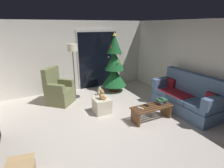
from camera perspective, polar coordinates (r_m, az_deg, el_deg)
The scene contains 17 objects.
ground_plane at distance 4.37m, azimuth -0.67°, elevation -14.07°, with size 7.00×7.00×0.00m, color #BCB2A8.
wall_back at distance 6.67m, azimuth -12.27°, elevation 8.58°, with size 5.72×0.12×2.50m, color silver.
wall_right at distance 5.65m, azimuth 26.55°, elevation 5.33°, with size 0.12×6.00×2.50m, color silver.
patio_door_frame at distance 6.90m, azimuth -4.55°, elevation 8.01°, with size 1.60×0.02×2.20m, color silver.
patio_door_glass at distance 6.90m, azimuth -4.48°, elevation 7.57°, with size 1.50×0.02×2.10m, color black.
couch at distance 5.42m, azimuth 22.55°, elevation -4.08°, with size 0.81×1.95×1.08m.
coffee_table at distance 4.72m, azimuth 12.59°, elevation -8.33°, with size 1.10×0.40×0.38m.
remote_black at distance 4.66m, azimuth 10.94°, elevation -6.73°, with size 0.04×0.16×0.02m, color black.
remote_white at distance 4.49m, azimuth 9.13°, elevation -7.61°, with size 0.04×0.16×0.02m, color silver.
book_stack at distance 4.86m, azimuth 15.54°, elevation -5.29°, with size 0.28×0.23×0.13m.
cell_phone at distance 4.81m, azimuth 15.41°, elevation -4.68°, with size 0.07×0.14×0.01m, color black.
christmas_tree at distance 6.42m, azimuth 0.76°, elevation 5.72°, with size 0.89×0.89×2.11m.
armchair at distance 5.74m, azimuth -16.81°, elevation -2.17°, with size 0.97×0.97×1.13m.
floor_lamp at distance 5.83m, azimuth -12.50°, elevation 9.74°, with size 0.32×0.32×1.78m.
ottoman at distance 5.01m, azimuth -3.24°, elevation -6.94°, with size 0.44×0.44×0.41m, color beige.
teddy_bear_honey at distance 4.87m, azimuth -3.19°, elevation -3.52°, with size 0.21×0.21×0.29m.
teddy_bear_cream_by_tree at distance 6.27m, azimuth -4.07°, elevation -2.38°, with size 0.22×0.21×0.29m.
Camera 1 is at (-1.58, -3.32, 2.35)m, focal length 28.50 mm.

